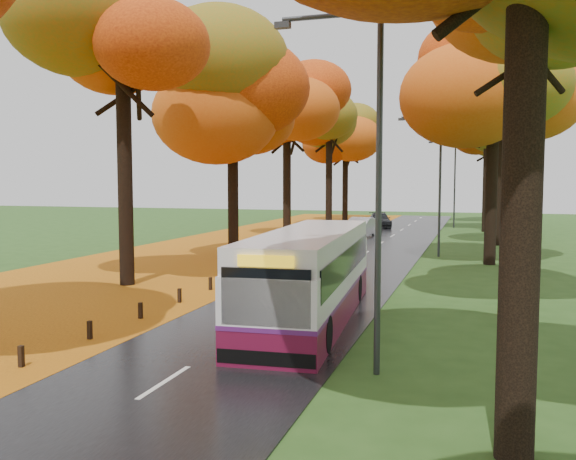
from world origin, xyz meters
The scene contains 13 objects.
road centered at (0.00, 25.00, 0.02)m, with size 6.50×90.00×0.04m, color black.
centre_line centered at (0.00, 25.00, 0.04)m, with size 0.12×90.00×0.01m, color silver.
leaf_verge centered at (-9.00, 25.00, 0.01)m, with size 12.00×90.00×0.02m, color #7D380B.
leaf_drift centered at (-3.05, 25.00, 0.04)m, with size 0.90×90.00×0.01m, color orange.
trees_left centered at (-7.18, 27.06, 9.53)m, with size 9.20×74.00×13.88m.
trees_right centered at (7.19, 26.91, 9.69)m, with size 9.30×74.20×13.96m.
streetlamp_near centered at (3.95, 8.00, 4.71)m, with size 2.45×0.18×8.00m.
streetlamp_mid centered at (3.95, 30.00, 4.71)m, with size 2.45×0.18×8.00m.
streetlamp_far centered at (3.95, 52.00, 4.71)m, with size 2.45×0.18×8.00m.
bus centered at (1.41, 12.57, 1.48)m, with size 3.12×10.57×2.74m.
car_white centered at (-2.24, 35.35, 0.72)m, with size 1.60×3.98×1.36m, color silver.
car_silver centered at (-2.24, 40.31, 0.77)m, with size 1.55×4.45×1.47m, color #AFB2B8.
car_dark centered at (-2.28, 50.13, 0.70)m, with size 1.84×4.53×1.32m, color black.
Camera 1 is at (6.28, -5.28, 4.32)m, focal length 38.00 mm.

